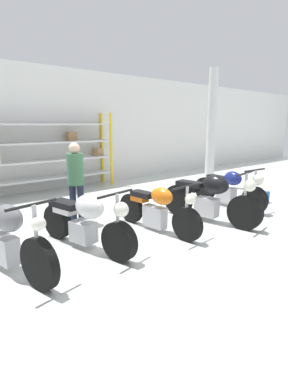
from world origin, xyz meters
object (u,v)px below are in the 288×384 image
Objects in this scene: shelving_rack at (44,151)px; motorcycle_black at (210,198)px; motorcycle_grey at (6,237)px; motorcycle_blue at (229,189)px; toolbox at (260,197)px; person_browsing at (76,177)px; motorcycle_orange at (157,209)px; motorcycle_white at (85,221)px.

shelving_rack is 1.99× the size of motorcycle_black.
shelving_rack is 1.98× the size of motorcycle_grey.
motorcycle_blue is 4.72× the size of toolbox.
motorcycle_black is (3.78, -0.42, 0.01)m from motorcycle_grey.
person_browsing is at bearing -101.22° from shelving_rack.
motorcycle_grey is at bearing 177.15° from toolbox.
motorcycle_blue is at bearing 89.17° from motorcycle_orange.
shelving_rack is 4.60m from motorcycle_white.
person_browsing reaches higher than motorcycle_white.
motorcycle_orange is 2.48m from motorcycle_blue.
shelving_rack reaches higher than motorcycle_grey.
motorcycle_grey is 3.80m from motorcycle_black.
motorcycle_grey is at bearing -117.89° from shelving_rack.
shelving_rack is 2.07× the size of motorcycle_blue.
motorcycle_white is 1.41m from motorcycle_orange.
motorcycle_white is 4.81m from toolbox.
motorcycle_grey is 1.01× the size of motorcycle_black.
motorcycle_orange is at bearing -112.61° from motorcycle_black.
motorcycle_black is at bearing 108.34° from person_browsing.
person_browsing is (-0.89, 1.41, 0.51)m from motorcycle_orange.
motorcycle_grey is 5.07m from motorcycle_blue.
motorcycle_black reaches higher than motorcycle_grey.
motorcycle_black is (2.60, -0.40, 0.04)m from motorcycle_white.
toolbox is at bearing 127.27° from person_browsing.
motorcycle_black is 1.35× the size of person_browsing.
motorcycle_grey is 2.60m from motorcycle_orange.
motorcycle_black reaches higher than toolbox.
person_browsing is at bearing -152.04° from motorcycle_orange.
shelving_rack is 2.68× the size of person_browsing.
motorcycle_white is at bearing -104.48° from shelving_rack.
motorcycle_grey is at bearing 3.95° from person_browsing.
motorcycle_orange is 0.97× the size of motorcycle_blue.
motorcycle_white is 1.02× the size of motorcycle_orange.
motorcycle_grey reaches higher than toolbox.
toolbox is (3.66, -4.68, -1.05)m from shelving_rack.
motorcycle_black is at bearing -176.83° from toolbox.
shelving_rack is 4.60m from motorcycle_orange.
motorcycle_black is 4.90× the size of toolbox.
person_browsing is (1.70, 1.26, 0.45)m from motorcycle_grey.
shelving_rack is 2.10× the size of motorcycle_white.
motorcycle_blue reaches higher than motorcycle_orange.
shelving_rack reaches higher than motorcycle_blue.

